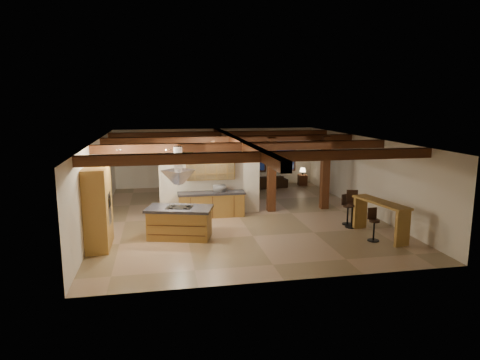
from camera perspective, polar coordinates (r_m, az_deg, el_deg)
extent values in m
plane|color=tan|center=(16.15, -0.21, -4.81)|extent=(12.00, 12.00, 0.00)
plane|color=silver|center=(21.68, -3.13, 3.04)|extent=(10.00, 0.00, 10.00)
plane|color=silver|center=(10.14, 6.06, -5.69)|extent=(10.00, 0.00, 10.00)
plane|color=silver|center=(15.71, -18.44, -0.36)|extent=(0.00, 12.00, 12.00)
plane|color=silver|center=(17.44, 16.16, 0.80)|extent=(0.00, 12.00, 12.00)
plane|color=#372011|center=(15.63, -0.22, 5.50)|extent=(12.00, 12.00, 0.00)
cube|color=#3A1D0E|center=(11.76, 3.37, 3.13)|extent=(10.00, 0.25, 0.28)
cube|color=#3A1D0E|center=(14.38, 0.74, 4.49)|extent=(10.00, 0.25, 0.28)
cube|color=#3A1D0E|center=(16.92, -1.03, 5.40)|extent=(10.00, 0.25, 0.28)
cube|color=#3A1D0E|center=(19.58, -2.38, 6.09)|extent=(10.00, 0.25, 0.28)
cube|color=#3A1D0E|center=(15.64, -0.22, 4.99)|extent=(0.28, 12.00, 0.28)
cube|color=#3A1D0E|center=(16.61, 4.22, 0.72)|extent=(0.30, 0.30, 2.90)
cube|color=#3A1D0E|center=(17.31, 11.28, 0.94)|extent=(0.30, 0.30, 2.90)
cube|color=#3A1D0E|center=(16.77, 7.92, 4.71)|extent=(2.50, 0.28, 0.28)
cube|color=silver|center=(16.23, -4.01, -0.77)|extent=(3.80, 0.18, 2.20)
cube|color=olive|center=(13.20, -18.40, -3.48)|extent=(0.64, 1.60, 2.40)
cube|color=silver|center=(13.17, -17.10, -3.65)|extent=(0.06, 0.62, 0.95)
cube|color=black|center=(13.12, -16.97, -2.80)|extent=(0.01, 0.50, 0.28)
cube|color=olive|center=(16.00, -3.81, -3.39)|extent=(2.40, 0.60, 0.86)
cube|color=black|center=(15.89, -3.83, -1.74)|extent=(2.50, 0.66, 0.08)
cube|color=olive|center=(15.92, -3.97, 1.76)|extent=(1.80, 0.34, 0.95)
cube|color=silver|center=(15.75, -3.89, 1.66)|extent=(1.74, 0.02, 0.90)
pyramid|color=silver|center=(13.35, -8.18, -0.57)|extent=(1.10, 1.10, 0.45)
cube|color=silver|center=(13.22, -8.27, 2.87)|extent=(0.26, 0.22, 0.73)
cube|color=#3A1D0E|center=(21.97, 2.07, 3.27)|extent=(1.10, 0.05, 1.70)
cube|color=black|center=(21.94, 2.09, 3.26)|extent=(0.95, 0.02, 1.55)
cube|color=#3A1D0E|center=(22.38, 6.08, 3.35)|extent=(1.10, 0.05, 1.70)
cube|color=black|center=(22.35, 6.10, 3.35)|extent=(0.95, 0.02, 1.55)
cube|color=#3A1D0E|center=(21.45, -7.10, 3.56)|extent=(0.65, 0.04, 0.85)
cube|color=#285D3B|center=(21.42, -7.09, 3.55)|extent=(0.55, 0.01, 0.75)
cylinder|color=silver|center=(12.59, -9.57, 3.99)|extent=(0.16, 0.16, 0.03)
cylinder|color=silver|center=(14.99, -3.64, 5.14)|extent=(0.16, 0.16, 0.03)
cylinder|color=silver|center=(12.93, -15.83, 3.91)|extent=(0.16, 0.16, 0.03)
cube|color=olive|center=(13.65, -8.04, -5.82)|extent=(2.08, 1.43, 0.90)
cube|color=black|center=(13.52, -8.10, -3.81)|extent=(2.24, 1.59, 0.08)
cube|color=black|center=(13.51, -8.10, -3.61)|extent=(0.90, 0.72, 0.02)
imported|color=#3B150E|center=(18.18, -1.88, -1.91)|extent=(2.25, 1.59, 0.72)
imported|color=black|center=(21.32, 3.44, -0.21)|extent=(2.18, 1.08, 0.61)
imported|color=#BCBCC1|center=(15.90, -2.73, -1.13)|extent=(0.49, 0.38, 0.24)
cube|color=olive|center=(14.18, 18.28, -2.85)|extent=(0.98, 2.26, 0.07)
cube|color=olive|center=(13.61, 20.85, -6.05)|extent=(0.51, 0.21, 1.10)
cube|color=olive|center=(15.05, 15.72, -4.19)|extent=(0.51, 0.21, 1.10)
cube|color=#3A1D0E|center=(22.14, 8.32, 0.00)|extent=(0.47, 0.47, 0.54)
cylinder|color=black|center=(22.08, 8.35, 0.91)|extent=(0.06, 0.06, 0.17)
cone|color=#E6C38A|center=(22.05, 8.36, 1.35)|extent=(0.30, 0.30, 0.19)
cylinder|color=black|center=(13.80, 17.49, -5.23)|extent=(0.32, 0.32, 0.06)
cube|color=black|center=(13.87, 17.21, -4.26)|extent=(0.30, 0.05, 0.36)
cylinder|color=black|center=(13.89, 17.41, -6.50)|extent=(0.05, 0.05, 0.62)
cylinder|color=black|center=(13.98, 17.35, -7.69)|extent=(0.36, 0.36, 0.03)
cylinder|color=black|center=(15.02, 14.78, -3.21)|extent=(0.40, 0.40, 0.08)
cube|color=black|center=(15.14, 14.72, -2.12)|extent=(0.37, 0.15, 0.44)
cylinder|color=black|center=(15.12, 14.71, -4.68)|extent=(0.07, 0.07, 0.77)
cylinder|color=black|center=(15.22, 14.64, -6.04)|extent=(0.44, 0.44, 0.03)
cylinder|color=black|center=(15.36, 14.21, -3.39)|extent=(0.33, 0.33, 0.06)
cube|color=black|center=(15.41, 13.81, -2.51)|extent=(0.30, 0.16, 0.37)
cylinder|color=black|center=(15.44, 14.16, -4.58)|extent=(0.06, 0.06, 0.64)
cylinder|color=black|center=(15.53, 14.10, -5.70)|extent=(0.37, 0.37, 0.03)
cube|color=#3A1D0E|center=(17.64, -4.33, -2.09)|extent=(0.50, 0.50, 0.06)
cube|color=#3A1D0E|center=(17.76, -4.23, -0.85)|extent=(0.39, 0.16, 0.71)
cylinder|color=#3A1D0E|center=(17.57, -4.94, -2.92)|extent=(0.05, 0.05, 0.40)
cylinder|color=#3A1D0E|center=(17.51, -3.90, -2.95)|extent=(0.05, 0.05, 0.40)
cylinder|color=#3A1D0E|center=(17.87, -4.73, -2.68)|extent=(0.05, 0.05, 0.40)
cylinder|color=#3A1D0E|center=(17.81, -3.71, -2.71)|extent=(0.05, 0.05, 0.40)
cube|color=#3A1D0E|center=(18.91, -3.58, -1.22)|extent=(0.50, 0.50, 0.06)
cube|color=#3A1D0E|center=(18.65, -3.69, -0.29)|extent=(0.39, 0.16, 0.71)
cylinder|color=#3A1D0E|center=(19.09, -3.01, -1.81)|extent=(0.05, 0.05, 0.40)
cylinder|color=#3A1D0E|center=(19.14, -3.96, -1.78)|extent=(0.05, 0.05, 0.40)
cylinder|color=#3A1D0E|center=(18.78, -3.17, -2.01)|extent=(0.05, 0.05, 0.40)
cylinder|color=#3A1D0E|center=(18.83, -4.14, -1.99)|extent=(0.05, 0.05, 0.40)
cube|color=#3A1D0E|center=(17.44, -0.05, -2.21)|extent=(0.50, 0.50, 0.06)
cube|color=#3A1D0E|center=(17.56, 0.03, -0.95)|extent=(0.39, 0.16, 0.71)
cylinder|color=#3A1D0E|center=(17.35, -0.64, -3.04)|extent=(0.05, 0.05, 0.40)
cylinder|color=#3A1D0E|center=(17.32, 0.42, -3.07)|extent=(0.05, 0.05, 0.40)
cylinder|color=#3A1D0E|center=(17.67, -0.51, -2.80)|extent=(0.05, 0.05, 0.40)
cylinder|color=#3A1D0E|center=(17.63, 0.53, -2.83)|extent=(0.05, 0.05, 0.40)
cube|color=#3A1D0E|center=(18.73, 0.42, -1.32)|extent=(0.50, 0.50, 0.06)
cube|color=#3A1D0E|center=(18.46, 0.36, -0.38)|extent=(0.39, 0.16, 0.71)
cylinder|color=#3A1D0E|center=(18.92, 0.96, -1.91)|extent=(0.05, 0.05, 0.40)
cylinder|color=#3A1D0E|center=(18.95, -0.01, -1.88)|extent=(0.05, 0.05, 0.40)
cylinder|color=#3A1D0E|center=(18.60, 0.86, -2.12)|extent=(0.05, 0.05, 0.40)
cylinder|color=#3A1D0E|center=(18.64, -0.12, -2.09)|extent=(0.05, 0.05, 0.40)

